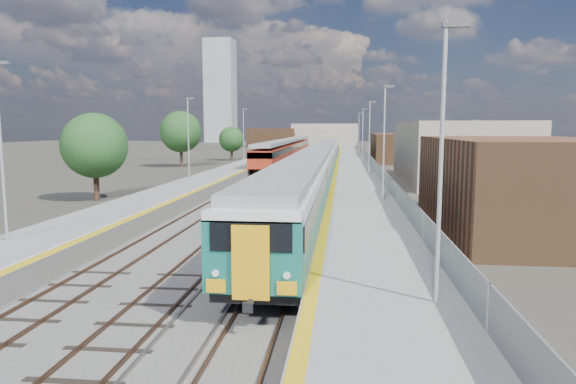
# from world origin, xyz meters

# --- Properties ---
(ground) EXTENTS (320.00, 320.00, 0.00)m
(ground) POSITION_xyz_m (0.00, 50.00, 0.00)
(ground) COLOR #47443A
(ground) RESTS_ON ground
(ballast_bed) EXTENTS (10.50, 155.00, 0.06)m
(ballast_bed) POSITION_xyz_m (-2.25, 52.50, 0.03)
(ballast_bed) COLOR #565451
(ballast_bed) RESTS_ON ground
(tracks) EXTENTS (8.96, 160.00, 0.17)m
(tracks) POSITION_xyz_m (-1.65, 54.18, 0.11)
(tracks) COLOR #4C3323
(tracks) RESTS_ON ground
(platform_right) EXTENTS (4.70, 155.00, 8.52)m
(platform_right) POSITION_xyz_m (5.28, 52.49, 0.54)
(platform_right) COLOR slate
(platform_right) RESTS_ON ground
(platform_left) EXTENTS (4.30, 155.00, 8.52)m
(platform_left) POSITION_xyz_m (-9.05, 52.49, 0.52)
(platform_left) COLOR slate
(platform_left) RESTS_ON ground
(buildings) EXTENTS (72.00, 185.50, 40.00)m
(buildings) POSITION_xyz_m (-18.12, 138.60, 10.70)
(buildings) COLOR brown
(buildings) RESTS_ON ground
(green_train) EXTENTS (2.90, 80.82, 3.20)m
(green_train) POSITION_xyz_m (1.50, 42.13, 2.25)
(green_train) COLOR black
(green_train) RESTS_ON ground
(red_train) EXTENTS (2.96, 59.95, 3.73)m
(red_train) POSITION_xyz_m (-5.50, 75.37, 2.21)
(red_train) COLOR black
(red_train) RESTS_ON ground
(tree_a) EXTENTS (5.14, 5.14, 6.97)m
(tree_a) POSITION_xyz_m (-15.53, 26.62, 4.38)
(tree_a) COLOR #382619
(tree_a) RESTS_ON ground
(tree_b) EXTENTS (6.09, 6.09, 8.25)m
(tree_b) POSITION_xyz_m (-19.99, 61.88, 5.20)
(tree_b) COLOR #382619
(tree_b) RESTS_ON ground
(tree_c) EXTENTS (4.41, 4.41, 5.98)m
(tree_c) POSITION_xyz_m (-15.85, 77.45, 3.76)
(tree_c) COLOR #382619
(tree_c) RESTS_ON ground
(tree_d) EXTENTS (5.13, 5.13, 6.96)m
(tree_d) POSITION_xyz_m (22.77, 64.75, 4.38)
(tree_d) COLOR #382619
(tree_d) RESTS_ON ground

